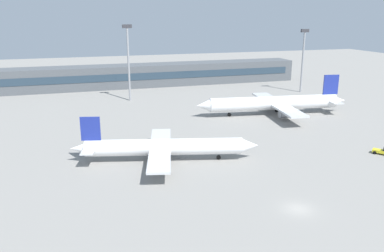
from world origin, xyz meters
name	(u,v)px	position (x,y,z in m)	size (l,w,h in m)	color
ground_plane	(211,136)	(0.00, 40.00, 0.00)	(400.00, 400.00, 0.00)	gray
terminal_building	(150,75)	(0.00, 114.71, 4.50)	(127.88, 12.13, 9.00)	#4C5156
airplane_near	(166,147)	(-14.67, 26.79, 2.92)	(38.13, 27.04, 9.56)	white
airplane_mid	(273,103)	(25.15, 54.76, 3.53)	(46.85, 32.90, 11.59)	white
baggage_tug_yellow	(383,151)	(30.94, 16.29, 0.80)	(3.41, 3.75, 1.75)	yellow
floodlight_tower_west	(128,57)	(-12.60, 87.74, 14.95)	(3.20, 0.80, 25.86)	gray
floodlight_tower_east	(303,56)	(52.94, 83.50, 13.88)	(3.20, 0.80, 23.80)	gray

